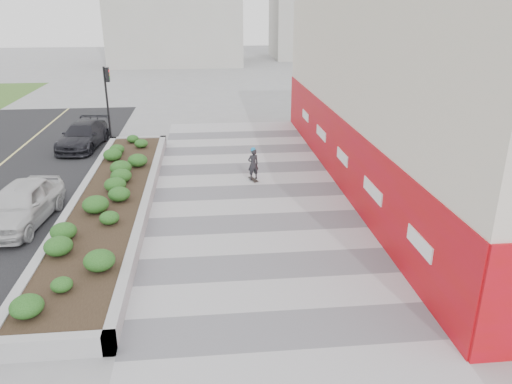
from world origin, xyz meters
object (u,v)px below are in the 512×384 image
planter (112,198)px  car_white (21,204)px  traffic_signal_near (108,92)px  car_dark (83,136)px  skateboarder (253,164)px

planter → car_white: size_ratio=3.94×
traffic_signal_near → car_white: bearing=-96.2°
car_dark → planter: bearing=-65.0°
planter → traffic_signal_near: (-1.73, 10.50, 2.34)m
planter → traffic_signal_near: size_ratio=4.29×
car_white → car_dark: 10.12m
car_white → planter: bearing=28.2°
traffic_signal_near → car_white: size_ratio=0.92×
car_white → skateboarder: bearing=29.6°
planter → skateboarder: skateboarder is taller
traffic_signal_near → planter: bearing=-80.7°
traffic_signal_near → skateboarder: 11.11m
planter → car_dark: bearing=108.6°
planter → car_dark: size_ratio=3.82×
skateboarder → car_dark: (-8.81, 6.33, -0.11)m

